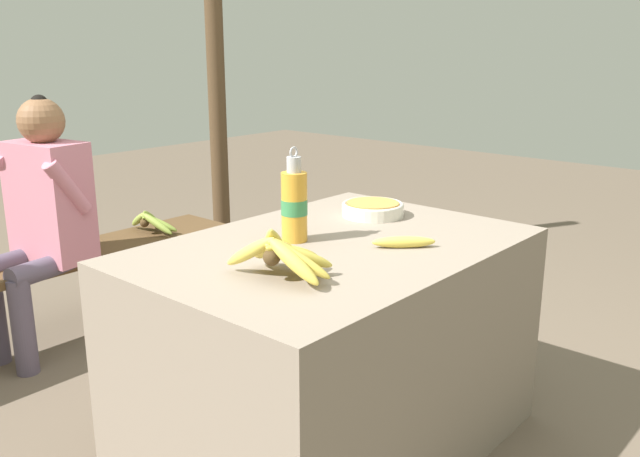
# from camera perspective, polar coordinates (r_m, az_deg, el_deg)

# --- Properties ---
(ground_plane) EXTENTS (12.00, 12.00, 0.00)m
(ground_plane) POSITION_cam_1_polar(r_m,az_deg,el_deg) (2.39, 0.96, -17.66)
(ground_plane) COLOR brown
(market_counter) EXTENTS (1.23, 0.86, 0.70)m
(market_counter) POSITION_cam_1_polar(r_m,az_deg,el_deg) (2.22, 1.00, -10.03)
(market_counter) COLOR gray
(market_counter) RESTS_ON ground_plane
(banana_bunch_ripe) EXTENTS (0.20, 0.32, 0.15)m
(banana_bunch_ripe) POSITION_cam_1_polar(r_m,az_deg,el_deg) (1.77, -3.20, -2.07)
(banana_bunch_ripe) COLOR #4C381E
(banana_bunch_ripe) RESTS_ON market_counter
(serving_bowl) EXTENTS (0.22, 0.22, 0.05)m
(serving_bowl) POSITION_cam_1_polar(r_m,az_deg,el_deg) (2.43, 4.47, 1.71)
(serving_bowl) COLOR silver
(serving_bowl) RESTS_ON market_counter
(water_bottle) EXTENTS (0.08, 0.08, 0.30)m
(water_bottle) POSITION_cam_1_polar(r_m,az_deg,el_deg) (2.09, -2.18, 2.02)
(water_bottle) COLOR gold
(water_bottle) RESTS_ON market_counter
(loose_banana_front) EXTENTS (0.16, 0.16, 0.04)m
(loose_banana_front) POSITION_cam_1_polar(r_m,az_deg,el_deg) (2.06, 7.06, -1.14)
(loose_banana_front) COLOR #E0C64C
(loose_banana_front) RESTS_ON market_counter
(wooden_bench) EXTENTS (1.73, 0.32, 0.40)m
(wooden_bench) POSITION_cam_1_polar(r_m,az_deg,el_deg) (3.18, -21.48, -3.29)
(wooden_bench) COLOR brown
(wooden_bench) RESTS_ON ground_plane
(seated_vendor) EXTENTS (0.44, 0.42, 1.10)m
(seated_vendor) POSITION_cam_1_polar(r_m,az_deg,el_deg) (3.05, -22.39, 1.44)
(seated_vendor) COLOR #564C60
(seated_vendor) RESTS_ON ground_plane
(banana_bunch_green) EXTENTS (0.16, 0.32, 0.13)m
(banana_bunch_green) POSITION_cam_1_polar(r_m,az_deg,el_deg) (3.39, -14.01, 0.60)
(banana_bunch_green) COLOR #4C381E
(banana_bunch_green) RESTS_ON wooden_bench
(support_post_far) EXTENTS (0.10, 0.10, 2.65)m
(support_post_far) POSITION_cam_1_polar(r_m,az_deg,el_deg) (3.96, -8.87, 15.55)
(support_post_far) COLOR #4C3823
(support_post_far) RESTS_ON ground_plane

